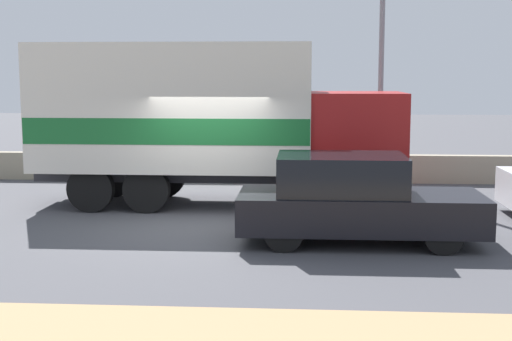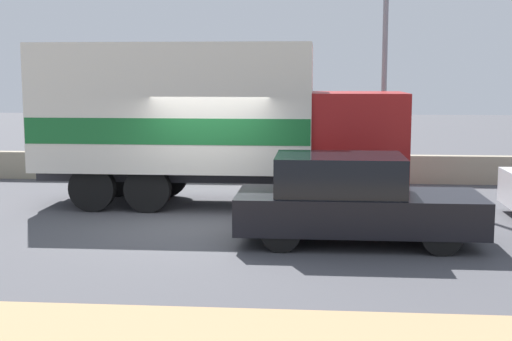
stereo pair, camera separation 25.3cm
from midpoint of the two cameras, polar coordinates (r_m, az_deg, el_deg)
ground_plane at (r=13.94m, az=-4.91°, el=-4.60°), size 80.00×80.00×0.00m
stone_wall_backdrop at (r=19.92m, az=-2.20°, el=0.26°), size 60.00×0.35×0.77m
street_lamp at (r=18.87m, az=9.68°, el=12.08°), size 0.56×0.28×7.76m
box_truck at (r=16.13m, az=-4.66°, el=4.15°), size 8.17×2.46×3.63m
car_hatchback at (r=12.66m, az=7.27°, el=-2.34°), size 4.27×1.74×1.57m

